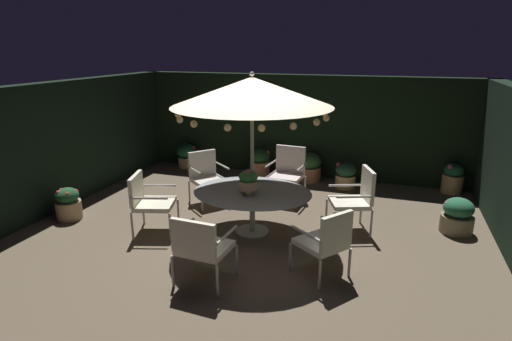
# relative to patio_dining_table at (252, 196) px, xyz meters

# --- Properties ---
(ground_plane) EXTENTS (7.91, 7.87, 0.02)m
(ground_plane) POSITION_rel_patio_dining_table_xyz_m (0.01, -0.37, -0.63)
(ground_plane) COLOR brown
(hedge_backdrop_rear) EXTENTS (7.91, 0.30, 2.28)m
(hedge_backdrop_rear) POSITION_rel_patio_dining_table_xyz_m (0.01, 3.42, 0.53)
(hedge_backdrop_rear) COLOR black
(hedge_backdrop_rear) RESTS_ON ground_plane
(hedge_backdrop_left) EXTENTS (0.30, 7.87, 2.28)m
(hedge_backdrop_left) POSITION_rel_patio_dining_table_xyz_m (-3.80, -0.37, 0.53)
(hedge_backdrop_left) COLOR black
(hedge_backdrop_left) RESTS_ON ground_plane
(patio_dining_table) EXTENTS (1.88, 1.59, 0.71)m
(patio_dining_table) POSITION_rel_patio_dining_table_xyz_m (0.00, 0.00, 0.00)
(patio_dining_table) COLOR #B3B4A9
(patio_dining_table) RESTS_ON ground_plane
(patio_umbrella) EXTENTS (2.41, 2.41, 2.53)m
(patio_umbrella) POSITION_rel_patio_dining_table_xyz_m (0.00, 0.00, 1.62)
(patio_umbrella) COLOR #B9B7A4
(patio_umbrella) RESTS_ON ground_plane
(centerpiece_planter) EXTENTS (0.29, 0.29, 0.41)m
(centerpiece_planter) POSITION_rel_patio_dining_table_xyz_m (0.00, -0.19, 0.32)
(centerpiece_planter) COLOR tan
(centerpiece_planter) RESTS_ON patio_dining_table
(patio_chair_north) EXTENTS (0.78, 0.79, 0.96)m
(patio_chair_north) POSITION_rel_patio_dining_table_xyz_m (-1.58, -0.49, -0.05)
(patio_chair_north) COLOR #B8ADA8
(patio_chair_north) RESTS_ON ground_plane
(patio_chair_northeast) EXTENTS (0.69, 0.63, 0.93)m
(patio_chair_northeast) POSITION_rel_patio_dining_table_xyz_m (-0.10, -1.64, -0.07)
(patio_chair_northeast) COLOR #B4B4A8
(patio_chair_northeast) RESTS_ON ground_plane
(patio_chair_east) EXTENTS (0.80, 0.79, 0.94)m
(patio_chair_east) POSITION_rel_patio_dining_table_xyz_m (1.33, -0.99, -0.08)
(patio_chair_east) COLOR #BBAFA8
(patio_chair_east) RESTS_ON ground_plane
(patio_chair_southeast) EXTENTS (0.78, 0.76, 1.04)m
(patio_chair_southeast) POSITION_rel_patio_dining_table_xyz_m (1.55, 0.60, -0.02)
(patio_chair_southeast) COLOR #B3B1AB
(patio_chair_southeast) RESTS_ON ground_plane
(patio_chair_south) EXTENTS (0.71, 0.66, 1.04)m
(patio_chair_south) POSITION_rel_patio_dining_table_xyz_m (0.16, 1.65, -0.02)
(patio_chair_south) COLOR #B4B1A8
(patio_chair_south) RESTS_ON ground_plane
(patio_chair_southwest) EXTENTS (0.85, 0.85, 0.97)m
(patio_chair_southwest) POSITION_rel_patio_dining_table_xyz_m (-1.28, 1.05, -0.07)
(patio_chair_southwest) COLOR #BBAFA6
(patio_chair_southwest) RESTS_ON ground_plane
(potted_plant_back_left) EXTENTS (0.51, 0.51, 0.58)m
(potted_plant_back_left) POSITION_rel_patio_dining_table_xyz_m (3.12, 1.05, -0.34)
(potted_plant_back_left) COLOR #7E7454
(potted_plant_back_left) RESTS_ON ground_plane
(potted_plant_back_right) EXTENTS (0.41, 0.41, 0.63)m
(potted_plant_back_right) POSITION_rel_patio_dining_table_xyz_m (3.26, 3.08, -0.30)
(potted_plant_back_right) COLOR tan
(potted_plant_back_right) RESTS_ON ground_plane
(potted_plant_right_far) EXTENTS (0.43, 0.43, 0.55)m
(potted_plant_right_far) POSITION_rel_patio_dining_table_xyz_m (1.16, 2.72, -0.34)
(potted_plant_right_far) COLOR tan
(potted_plant_right_far) RESTS_ON ground_plane
(potted_plant_back_center) EXTENTS (0.46, 0.46, 0.64)m
(potted_plant_back_center) POSITION_rel_patio_dining_table_xyz_m (-0.82, 2.92, -0.29)
(potted_plant_back_center) COLOR #AF6E4C
(potted_plant_back_center) RESTS_ON ground_plane
(potted_plant_front_corner) EXTENTS (0.43, 0.43, 0.56)m
(potted_plant_front_corner) POSITION_rel_patio_dining_table_xyz_m (-3.20, -0.47, -0.34)
(potted_plant_front_corner) COLOR tan
(potted_plant_front_corner) RESTS_ON ground_plane
(potted_plant_left_far) EXTENTS (0.52, 0.52, 0.64)m
(potted_plant_left_far) POSITION_rel_patio_dining_table_xyz_m (0.34, 2.95, -0.29)
(potted_plant_left_far) COLOR #A06947
(potted_plant_left_far) RESTS_ON ground_plane
(potted_plant_right_near) EXTENTS (0.51, 0.51, 0.59)m
(potted_plant_right_near) POSITION_rel_patio_dining_table_xyz_m (-2.73, 3.04, -0.30)
(potted_plant_right_near) COLOR tan
(potted_plant_right_near) RESTS_ON ground_plane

